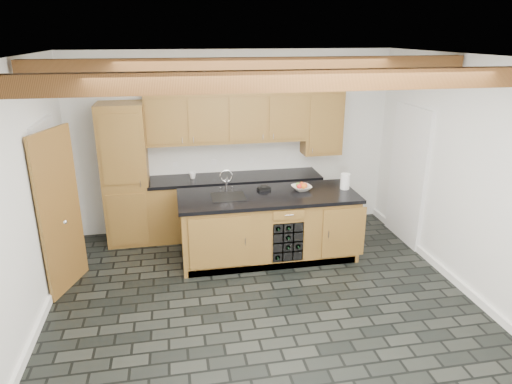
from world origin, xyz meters
TOP-DOWN VIEW (x-y plane):
  - ground at (0.00, 0.00)m, footprint 5.00×5.00m
  - room_shell at (-0.09, 0.53)m, footprint 5.01×5.00m
  - back_cabinetry at (-0.38, 2.24)m, footprint 3.65×0.62m
  - island at (0.31, 1.28)m, footprint 2.48×0.96m
  - faucet at (-0.25, 1.33)m, footprint 0.45×0.40m
  - kitchen_scale at (0.28, 1.49)m, footprint 0.20×0.14m
  - fruit_bowl at (0.80, 1.38)m, footprint 0.31×0.31m
  - fruit_cluster at (0.80, 1.38)m, footprint 0.16×0.17m
  - paper_towel at (1.42, 1.33)m, footprint 0.13×0.13m
  - mug at (-0.68, 2.22)m, footprint 0.12×0.12m

SIDE VIEW (x-z plane):
  - ground at x=0.00m, z-range 0.00..0.00m
  - island at x=0.31m, z-range 0.00..0.93m
  - kitchen_scale at x=0.28m, z-range 0.93..0.98m
  - fruit_bowl at x=0.80m, z-range 0.93..1.00m
  - faucet at x=-0.25m, z-range 0.79..1.14m
  - mug at x=-0.68m, z-range 0.93..1.03m
  - back_cabinetry at x=-0.38m, z-range -0.12..2.08m
  - fruit_cluster at x=0.80m, z-range 0.96..1.03m
  - paper_towel at x=1.42m, z-range 0.93..1.15m
  - room_shell at x=-0.09m, z-range -0.97..4.03m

